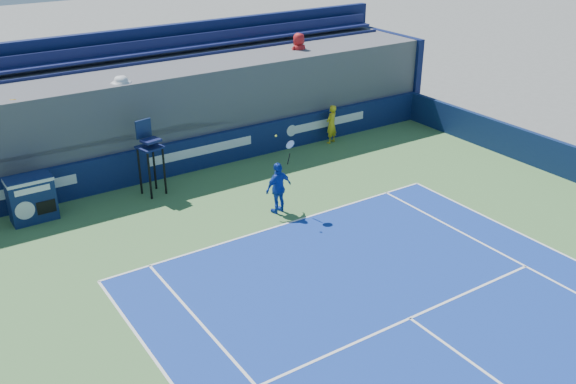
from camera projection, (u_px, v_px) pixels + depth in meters
ball_person at (331, 124)px, 24.91m from camera, size 0.65×0.53×1.52m
back_hoarding at (201, 153)px, 22.61m from camera, size 20.40×0.21×1.20m
match_clock at (31, 198)px, 18.94m from camera, size 1.33×0.74×1.40m
umpire_chair at (149, 150)px, 20.31m from camera, size 0.83×0.83×2.48m
tennis_player at (279, 188)px, 19.38m from camera, size 1.01×0.53×2.57m
stadium_seating at (174, 105)px, 23.63m from camera, size 21.00×4.05×4.40m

